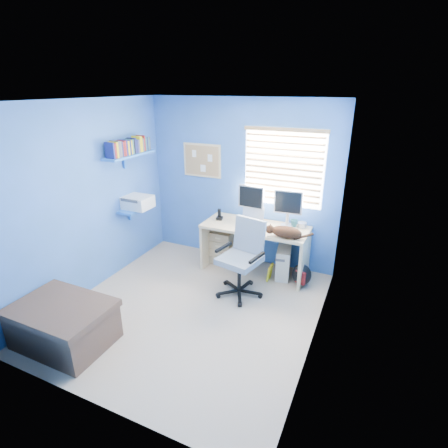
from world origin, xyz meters
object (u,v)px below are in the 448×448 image
at_px(laptop, 251,217).
at_px(office_chair, 242,267).
at_px(tower_pc, 283,262).
at_px(desk, 255,249).
at_px(cat, 286,232).

bearing_deg(laptop, office_chair, -80.86).
xyz_separation_m(laptop, tower_pc, (0.53, 0.00, -0.62)).
xyz_separation_m(desk, cat, (0.51, -0.22, 0.44)).
distance_m(tower_pc, office_chair, 0.80).
height_order(desk, laptop, laptop).
relative_size(laptop, office_chair, 0.32).
relative_size(desk, laptop, 4.64).
bearing_deg(tower_pc, laptop, 169.36).
distance_m(desk, cat, 0.71).
distance_m(desk, office_chair, 0.64).
bearing_deg(laptop, tower_pc, -1.99).
height_order(laptop, office_chair, office_chair).
bearing_deg(laptop, cat, -25.48).
bearing_deg(cat, laptop, 148.71).
distance_m(laptop, cat, 0.66).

